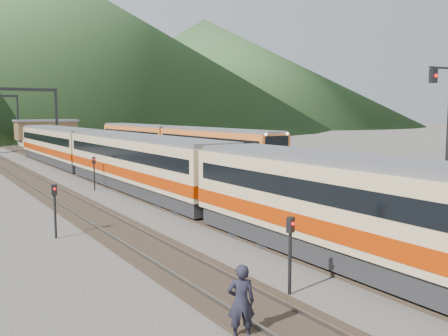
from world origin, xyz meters
TOP-DOWN VIEW (x-y plane):
  - track_main at (0.00, 40.00)m, footprint 2.60×200.00m
  - track_far at (-5.00, 40.00)m, footprint 2.60×200.00m
  - track_second at (11.50, 40.00)m, footprint 2.60×200.00m
  - platform at (5.60, 38.00)m, footprint 8.00×100.00m
  - gantry_near at (-2.85, 55.00)m, footprint 9.55×0.25m
  - station_shed at (5.60, 78.00)m, footprint 9.40×4.40m
  - hill_b at (30.00, 230.00)m, footprint 220.00×220.00m
  - hill_c at (110.00, 210.00)m, footprint 160.00×160.00m
  - main_train at (0.00, 25.78)m, footprint 3.07×62.84m
  - second_train at (11.50, 44.55)m, footprint 2.72×37.10m
  - short_signal_a at (-3.44, 6.14)m, footprint 0.26×0.23m
  - short_signal_b at (-2.24, 28.21)m, footprint 0.24×0.19m
  - short_signal_c at (-7.61, 16.37)m, footprint 0.24×0.18m
  - worker at (-6.23, 4.50)m, footprint 0.77×0.66m

SIDE VIEW (x-z plane):
  - track_main at x=0.00m, z-range -0.05..0.18m
  - track_far at x=-5.00m, z-range -0.05..0.18m
  - track_second at x=11.50m, z-range -0.05..0.18m
  - platform at x=5.60m, z-range 0.00..1.00m
  - worker at x=-6.23m, z-range 0.00..1.79m
  - short_signal_a at x=-3.44m, z-range 0.33..2.60m
  - short_signal_b at x=-2.24m, z-range 0.33..2.60m
  - short_signal_c at x=-7.61m, z-range 0.33..2.60m
  - second_train at x=11.50m, z-range 0.23..3.55m
  - main_train at x=0.00m, z-range 0.23..3.97m
  - station_shed at x=5.60m, z-range 1.02..4.12m
  - gantry_near at x=-2.85m, z-range 1.59..9.59m
  - hill_c at x=110.00m, z-range 0.00..50.00m
  - hill_b at x=30.00m, z-range 0.00..75.00m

